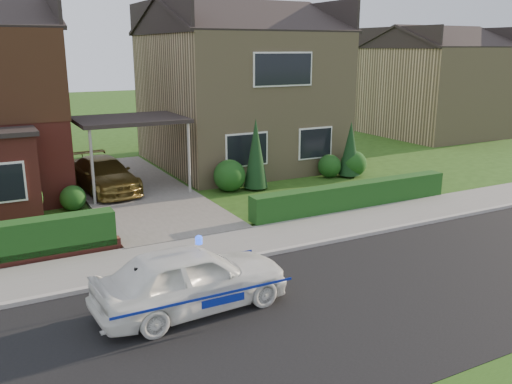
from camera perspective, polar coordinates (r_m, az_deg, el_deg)
ground at (r=11.10m, az=3.07°, el=-13.07°), size 120.00×120.00×0.00m
road at (r=11.10m, az=3.07°, el=-13.07°), size 60.00×6.00×0.02m
kerb at (r=13.53m, az=-3.62°, el=-7.45°), size 60.00×0.16×0.12m
sidewalk at (r=14.43m, az=-5.35°, el=-6.06°), size 60.00×2.00×0.10m
driveway at (r=20.69m, az=-12.75°, el=0.18°), size 3.80×12.00×0.12m
house_right at (r=24.93m, az=-1.96°, el=11.41°), size 7.50×8.06×7.25m
carport_link at (r=20.15m, az=-13.14°, el=7.30°), size 3.80×3.00×2.77m
hedge_right at (r=18.28m, az=10.10°, el=-1.83°), size 7.50×0.55×0.80m
shrub_left_mid at (r=18.29m, az=-23.55°, el=-0.72°), size 1.32×1.32×1.32m
shrub_left_near at (r=18.80m, az=-18.71°, el=-0.60°), size 0.84×0.84×0.84m
shrub_right_near at (r=20.15m, az=-2.81°, el=1.73°), size 1.20×1.20×1.20m
shrub_right_mid at (r=22.54m, az=7.74°, el=2.72°), size 0.96×0.96×0.96m
shrub_right_far at (r=22.88m, az=10.23°, el=2.96°), size 1.08×1.08×1.08m
conifer_a at (r=20.26m, az=-0.03°, el=3.85°), size 0.90×0.90×2.60m
conifer_b at (r=22.65m, az=9.89°, el=4.30°), size 0.90×0.90×2.20m
neighbour_right at (r=35.08m, az=18.18°, el=9.99°), size 6.50×7.00×5.20m
police_car at (r=11.18m, az=-6.82°, el=-9.04°), size 3.69×4.10×1.53m
driveway_car at (r=20.53m, az=-15.71°, el=1.77°), size 2.13×4.30×1.20m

